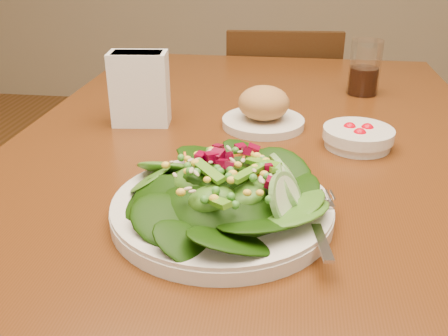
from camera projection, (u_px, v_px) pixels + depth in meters
The scene contains 7 objects.
dining_table at pixel (252, 196), 0.93m from camera, with size 0.90×1.40×0.75m.
chair_far at pixel (278, 135), 1.79m from camera, with size 0.40×0.41×0.82m.
salad_plate at pixel (230, 197), 0.66m from camera, with size 0.30×0.30×0.09m.
bread_plate at pixel (264, 110), 0.97m from camera, with size 0.16×0.16×0.08m.
tomato_bowl at pixel (358, 137), 0.88m from camera, with size 0.12×0.12×0.04m.
drinking_glass at pixel (364, 71), 1.15m from camera, with size 0.07×0.07×0.13m.
napkin_holder at pixel (140, 87), 0.97m from camera, with size 0.12×0.07×0.14m.
Camera 1 is at (0.06, -0.82, 1.10)m, focal length 40.00 mm.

